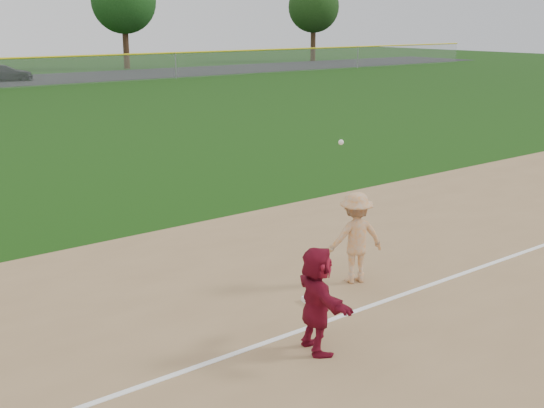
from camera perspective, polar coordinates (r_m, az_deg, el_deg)
ground at (r=11.73m, az=4.51°, el=-7.68°), size 160.00×160.00×0.00m
foul_line at (r=11.19m, az=7.28°, el=-8.79°), size 60.00×0.10×0.01m
first_base at (r=11.38m, az=3.84°, el=-8.04°), size 0.43×0.43×0.09m
base_runner at (r=9.56m, az=3.79°, el=-7.98°), size 0.85×1.50×1.54m
car_right at (r=56.32m, az=-21.51°, el=10.17°), size 4.44×2.61×1.21m
first_base_play at (r=12.09m, az=6.99°, el=-2.80°), size 1.19×0.90×2.60m
tree_3 at (r=67.49m, az=-12.32°, el=16.25°), size 6.00×6.00×9.19m
tree_4 at (r=78.32m, az=3.50°, el=16.13°), size 5.60×5.60×8.67m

